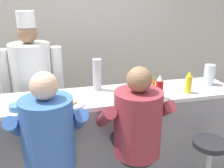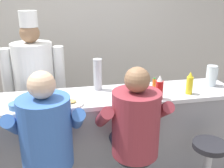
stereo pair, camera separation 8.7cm
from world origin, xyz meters
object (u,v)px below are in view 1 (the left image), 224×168
cereal_bowl (17,107)px  empty_stool_round (207,162)px  hot_sauce_bottle_orange (153,85)px  water_pitcher_clear (209,75)px  cup_stack_steel (97,75)px  diner_seated_maroon (136,126)px  ketchup_bottle_red (159,87)px  mustard_bottle_yellow (189,83)px  cook_in_whites_near (33,84)px  coffee_mug_tan (140,87)px  diner_seated_blue (49,136)px  breakfast_plate (71,104)px  coffee_mug_blue (50,97)px

cereal_bowl → empty_stool_round: 1.86m
hot_sauce_bottle_orange → water_pitcher_clear: bearing=5.7°
hot_sauce_bottle_orange → cup_stack_steel: bearing=159.7°
hot_sauce_bottle_orange → diner_seated_maroon: (-0.34, -0.47, -0.18)m
ketchup_bottle_red → cup_stack_steel: (-0.54, 0.38, 0.06)m
mustard_bottle_yellow → empty_stool_round: (0.05, -0.40, -0.68)m
diner_seated_maroon → hot_sauce_bottle_orange: bearing=54.0°
mustard_bottle_yellow → cook_in_whites_near: 1.75m
water_pitcher_clear → diner_seated_maroon: bearing=-152.2°
coffee_mug_tan → diner_seated_maroon: bearing=-112.8°
ketchup_bottle_red → coffee_mug_tan: bearing=116.4°
hot_sauce_bottle_orange → cereal_bowl: hot_sauce_bottle_orange is taller
water_pitcher_clear → cook_in_whites_near: cook_in_whites_near is taller
cup_stack_steel → cook_in_whites_near: size_ratio=0.18×
diner_seated_blue → empty_stool_round: diner_seated_blue is taller
breakfast_plate → coffee_mug_tan: coffee_mug_tan is taller
diner_seated_blue → diner_seated_maroon: 0.73m
diner_seated_maroon → cup_stack_steel: bearing=106.9°
diner_seated_maroon → coffee_mug_tan: bearing=67.2°
hot_sauce_bottle_orange → empty_stool_round: bearing=-52.8°
hot_sauce_bottle_orange → cup_stack_steel: (-0.55, 0.20, 0.09)m
cereal_bowl → empty_stool_round: size_ratio=0.21×
hot_sauce_bottle_orange → coffee_mug_tan: size_ratio=1.12×
mustard_bottle_yellow → empty_stool_round: mustard_bottle_yellow is taller
hot_sauce_bottle_orange → diner_seated_maroon: 0.61m
diner_seated_blue → breakfast_plate: bearing=57.9°
ketchup_bottle_red → breakfast_plate: (-0.85, 0.04, -0.10)m
hot_sauce_bottle_orange → empty_stool_round: 0.91m
water_pitcher_clear → coffee_mug_tan: bearing=-178.6°
mustard_bottle_yellow → diner_seated_maroon: size_ratio=0.16×
ketchup_bottle_red → hot_sauce_bottle_orange: (0.01, 0.17, -0.04)m
hot_sauce_bottle_orange → coffee_mug_tan: (-0.12, 0.05, -0.03)m
coffee_mug_blue → empty_stool_round: 1.64m
cup_stack_steel → empty_stool_round: cup_stack_steel is taller
water_pitcher_clear → coffee_mug_blue: size_ratio=1.73×
coffee_mug_blue → ketchup_bottle_red: bearing=-9.8°
diner_seated_maroon → cook_in_whites_near: 1.45m
ketchup_bottle_red → diner_seated_blue: (-1.06, -0.30, -0.21)m
cereal_bowl → empty_stool_round: (1.71, -0.39, -0.60)m
coffee_mug_blue → water_pitcher_clear: bearing=2.2°
coffee_mug_tan → coffee_mug_blue: 0.91m
mustard_bottle_yellow → coffee_mug_blue: size_ratio=1.77×
diner_seated_blue → empty_stool_round: (1.46, -0.03, -0.48)m
mustard_bottle_yellow → cook_in_whites_near: (-1.57, 0.78, -0.14)m
diner_seated_maroon → water_pitcher_clear: bearing=27.8°
coffee_mug_tan → diner_seated_blue: diner_seated_blue is taller
breakfast_plate → cook_in_whites_near: (-0.37, 0.80, -0.05)m
ketchup_bottle_red → hot_sauce_bottle_orange: bearing=85.5°
empty_stool_round → cereal_bowl: bearing=167.3°
ketchup_bottle_red → breakfast_plate: 0.86m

